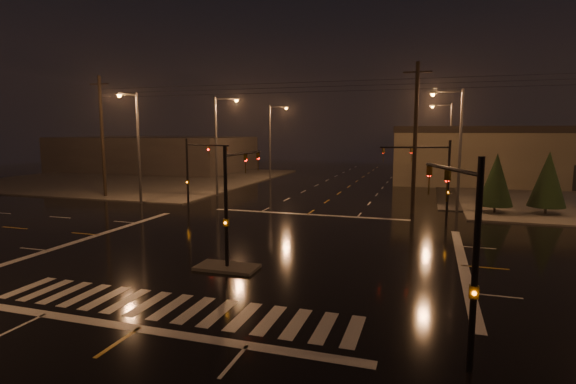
% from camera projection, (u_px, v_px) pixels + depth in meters
% --- Properties ---
extents(ground, '(140.00, 140.00, 0.00)m').
position_uv_depth(ground, '(257.00, 248.00, 25.61)').
color(ground, black).
rests_on(ground, ground).
extents(sidewalk_nw, '(36.00, 36.00, 0.12)m').
position_uv_depth(sidewalk_nw, '(136.00, 178.00, 62.92)').
color(sidewalk_nw, '#403E3A').
rests_on(sidewalk_nw, ground).
extents(median_island, '(3.00, 1.60, 0.15)m').
position_uv_depth(median_island, '(227.00, 267.00, 21.82)').
color(median_island, '#403E3A').
rests_on(median_island, ground).
extents(crosswalk, '(15.00, 2.60, 0.01)m').
position_uv_depth(crosswalk, '(171.00, 307.00, 17.11)').
color(crosswalk, beige).
rests_on(crosswalk, ground).
extents(stop_bar_near, '(16.00, 0.50, 0.01)m').
position_uv_depth(stop_bar_near, '(138.00, 329.00, 15.22)').
color(stop_bar_near, beige).
rests_on(stop_bar_near, ground).
extents(stop_bar_far, '(16.00, 0.50, 0.01)m').
position_uv_depth(stop_bar_far, '(308.00, 214.00, 36.00)').
color(stop_bar_far, beige).
rests_on(stop_bar_far, ground).
extents(commercial_block, '(30.00, 18.00, 5.60)m').
position_uv_depth(commercial_block, '(155.00, 154.00, 75.38)').
color(commercial_block, '#3A3433').
rests_on(commercial_block, ground).
extents(signal_mast_median, '(0.25, 4.59, 6.00)m').
position_uv_depth(signal_mast_median, '(234.00, 190.00, 22.20)').
color(signal_mast_median, black).
rests_on(signal_mast_median, ground).
extents(signal_mast_ne, '(4.84, 1.86, 6.00)m').
position_uv_depth(signal_mast_ne, '(434.00, 172.00, 31.82)').
color(signal_mast_ne, black).
rests_on(signal_mast_ne, ground).
extents(signal_mast_nw, '(4.84, 1.86, 6.00)m').
position_uv_depth(signal_mast_nw, '(196.00, 165.00, 37.51)').
color(signal_mast_nw, black).
rests_on(signal_mast_nw, ground).
extents(signal_mast_se, '(1.55, 3.87, 6.00)m').
position_uv_depth(signal_mast_se, '(464.00, 235.00, 12.83)').
color(signal_mast_se, black).
rests_on(signal_mast_se, ground).
extents(streetlight_1, '(2.77, 0.32, 10.00)m').
position_uv_depth(streetlight_1, '(219.00, 139.00, 45.17)').
color(streetlight_1, '#38383A').
rests_on(streetlight_1, ground).
extents(streetlight_2, '(2.77, 0.32, 10.00)m').
position_uv_depth(streetlight_2, '(272.00, 137.00, 60.28)').
color(streetlight_2, '#38383A').
rests_on(streetlight_2, ground).
extents(streetlight_3, '(2.77, 0.32, 10.00)m').
position_uv_depth(streetlight_3, '(456.00, 141.00, 36.58)').
color(streetlight_3, '#38383A').
rests_on(streetlight_3, ground).
extents(streetlight_4, '(2.77, 0.32, 10.00)m').
position_uv_depth(streetlight_4, '(448.00, 138.00, 55.47)').
color(streetlight_4, '#38383A').
rests_on(streetlight_4, ground).
extents(streetlight_5, '(0.32, 2.77, 10.00)m').
position_uv_depth(streetlight_5, '(136.00, 140.00, 40.18)').
color(streetlight_5, '#38383A').
rests_on(streetlight_5, ground).
extents(utility_pole_0, '(2.20, 0.32, 12.00)m').
position_uv_depth(utility_pole_0, '(102.00, 136.00, 44.59)').
color(utility_pole_0, black).
rests_on(utility_pole_0, ground).
extents(utility_pole_1, '(2.20, 0.32, 12.00)m').
position_uv_depth(utility_pole_1, '(415.00, 137.00, 35.60)').
color(utility_pole_1, black).
rests_on(utility_pole_1, ground).
extents(conifer_0, '(2.68, 2.68, 4.89)m').
position_uv_depth(conifer_0, '(496.00, 180.00, 35.79)').
color(conifer_0, black).
rests_on(conifer_0, ground).
extents(conifer_1, '(2.80, 2.80, 5.08)m').
position_uv_depth(conifer_1, '(548.00, 179.00, 35.28)').
color(conifer_1, black).
rests_on(conifer_1, ground).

